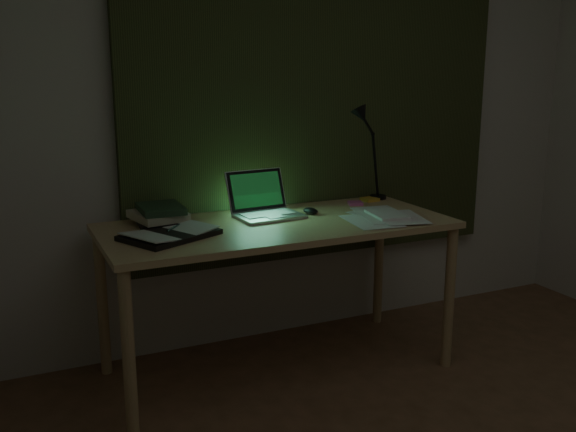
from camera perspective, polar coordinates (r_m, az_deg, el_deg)
name	(u,v)px	position (r m, az deg, el deg)	size (l,w,h in m)	color
wall_back	(317,112)	(3.58, 2.58, 9.25)	(3.50, 0.00, 2.50)	silver
curtain	(321,75)	(3.54, 2.92, 12.45)	(2.20, 0.06, 2.00)	#30381C
desk	(278,298)	(3.18, -0.91, -7.28)	(1.67, 0.73, 0.76)	tan
laptop	(269,195)	(3.15, -1.66, 1.87)	(0.32, 0.36, 0.23)	silver
open_textbook	(170,234)	(2.85, -10.47, -1.55)	(0.38, 0.27, 0.03)	silver
book_stack	(159,215)	(3.07, -11.42, 0.13)	(0.21, 0.26, 0.10)	silver
loose_papers	(376,216)	(3.20, 7.85, 0.04)	(0.35, 0.38, 0.02)	silver
mouse	(310,211)	(3.25, 2.01, 0.46)	(0.06, 0.09, 0.03)	black
sticky_yellow	(370,199)	(3.60, 7.28, 1.48)	(0.08, 0.08, 0.02)	gold
sticky_pink	(355,203)	(3.49, 6.01, 1.13)	(0.07, 0.07, 0.02)	#E659A3
desk_lamp	(379,154)	(3.63, 8.10, 5.50)	(0.34, 0.27, 0.51)	black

